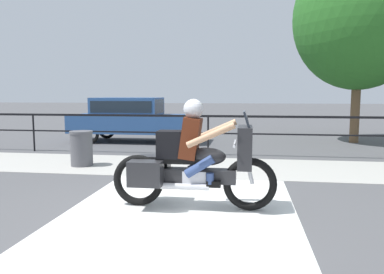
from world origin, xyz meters
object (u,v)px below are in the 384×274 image
at_px(motorcycle, 192,161).
at_px(tree_behind_sign, 360,18).
at_px(trash_bin, 82,148).
at_px(parked_car, 132,117).

height_order(motorcycle, tree_behind_sign, tree_behind_sign).
height_order(motorcycle, trash_bin, motorcycle).
bearing_deg(trash_bin, motorcycle, -43.06).
distance_m(parked_car, trash_bin, 4.46).
xyz_separation_m(trash_bin, tree_behind_sign, (7.43, 5.35, 3.76)).
bearing_deg(motorcycle, tree_behind_sign, 56.90).
relative_size(motorcycle, parked_car, 0.55).
xyz_separation_m(parked_car, tree_behind_sign, (7.60, 0.91, 3.29)).
distance_m(trash_bin, tree_behind_sign, 9.90).
bearing_deg(parked_car, trash_bin, -86.32).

